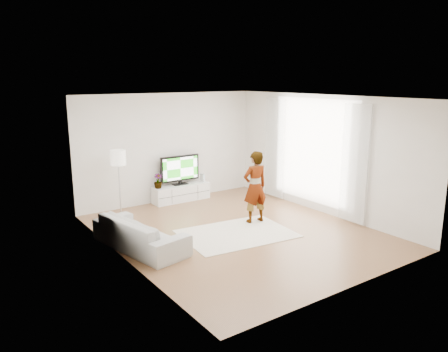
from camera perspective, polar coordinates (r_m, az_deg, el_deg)
floor at (r=9.28m, az=1.80°, el=-7.30°), size 6.00×6.00×0.00m
ceiling at (r=8.73m, az=1.94°, el=10.23°), size 6.00×6.00×0.00m
wall_left at (r=7.70m, az=-13.21°, el=-1.00°), size 0.02×6.00×2.80m
wall_right at (r=10.56m, az=12.82°, el=2.73°), size 0.02×6.00×2.80m
wall_back at (r=11.41m, az=-7.20°, el=3.68°), size 5.00×0.02×2.80m
wall_front at (r=6.81m, az=17.17°, el=-3.06°), size 5.00×0.02×2.80m
window at (r=10.74m, az=11.58°, el=3.22°), size 0.01×2.60×2.50m
curtain_near at (r=9.86m, az=16.69°, el=1.50°), size 0.04×0.70×2.60m
curtain_far at (r=11.62m, az=6.65°, el=3.62°), size 0.04×0.70×2.60m
media_console at (r=11.54m, az=-5.64°, el=-2.18°), size 1.54×0.44×0.43m
television at (r=11.42m, az=-5.77°, el=0.92°), size 1.11×0.22×0.77m
game_console at (r=11.79m, az=-2.81°, el=-0.17°), size 0.06×0.17×0.22m
potted_plant at (r=11.15m, az=-8.62°, el=-0.66°), size 0.24×0.24×0.37m
rug at (r=9.18m, az=1.68°, el=-7.52°), size 2.42×1.86×0.01m
player at (r=9.68m, az=4.07°, el=-1.44°), size 0.62×0.44×1.61m
sofa at (r=8.50m, az=-10.90°, el=-7.29°), size 1.21×2.21×0.61m
floor_lamp at (r=10.24m, az=-13.65°, el=1.97°), size 0.35×0.35×1.57m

